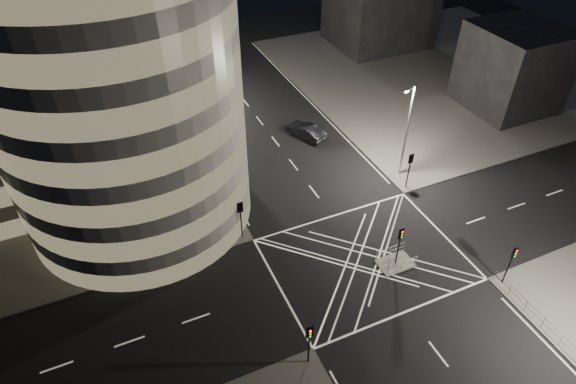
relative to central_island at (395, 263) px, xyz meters
name	(u,v)px	position (x,y,z in m)	size (l,w,h in m)	color
ground	(366,259)	(-2.00, 1.50, -0.07)	(120.00, 120.00, 0.00)	black
sidewalk_far_left	(0,169)	(-31.00, 28.50, 0.00)	(42.00, 42.00, 0.15)	#575452
sidewalk_far_right	(441,71)	(27.00, 28.50, 0.00)	(42.00, 42.00, 0.15)	#575452
central_island	(395,263)	(0.00, 0.00, 0.00)	(3.00, 2.00, 0.15)	slate
office_tower_curved	(50,78)	(-22.74, 20.24, 12.58)	(30.00, 29.00, 27.20)	#9D9994
office_block_rear	(31,11)	(-24.00, 43.50, 11.07)	(24.00, 16.00, 22.00)	#9D9994
building_right_near	(513,67)	(28.00, 17.50, 5.08)	(10.00, 10.00, 10.00)	black
tree_a	(211,184)	(-12.50, 10.50, 5.08)	(4.68, 4.68, 7.71)	black
tree_b	(193,150)	(-12.50, 16.50, 4.79)	(4.19, 4.19, 7.13)	black
tree_c	(177,118)	(-12.50, 22.50, 5.05)	(4.76, 4.76, 7.71)	black
tree_d	(164,93)	(-12.50, 28.50, 4.96)	(4.82, 4.82, 7.66)	black
tree_e	(154,76)	(-12.50, 34.50, 4.35)	(4.08, 4.08, 6.63)	black
traffic_signal_fl	(240,213)	(-10.80, 8.30, 2.84)	(0.55, 0.22, 4.00)	black
traffic_signal_nl	(309,338)	(-10.80, -5.30, 2.84)	(0.55, 0.22, 4.00)	black
traffic_signal_fr	(410,164)	(6.80, 8.30, 2.84)	(0.55, 0.22, 4.00)	black
traffic_signal_nr	(512,259)	(6.80, -5.30, 2.84)	(0.55, 0.22, 4.00)	black
traffic_signal_island	(400,240)	(0.00, 0.00, 2.84)	(0.55, 0.22, 4.00)	black
street_lamp_left_near	(213,158)	(-11.44, 13.50, 5.47)	(1.25, 0.25, 10.00)	slate
street_lamp_left_far	(167,76)	(-11.44, 31.50, 5.47)	(1.25, 0.25, 10.00)	slate
street_lamp_right_far	(407,129)	(7.44, 10.50, 5.47)	(1.25, 0.25, 10.00)	slate
railing_near_right	(552,331)	(6.30, -10.65, 0.62)	(0.06, 11.70, 1.10)	slate
railing_island_south	(402,266)	(0.00, -0.90, 0.62)	(2.80, 0.06, 1.10)	slate
railing_island_north	(390,251)	(0.00, 0.90, 0.62)	(2.80, 0.06, 1.10)	slate
sedan	(306,131)	(1.55, 20.91, 0.75)	(1.75, 5.02, 1.65)	black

